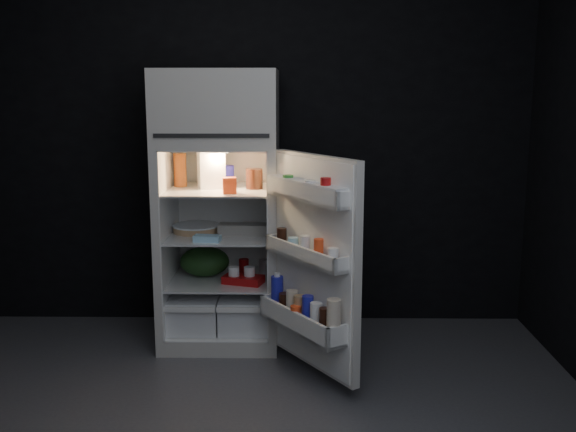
{
  "coord_description": "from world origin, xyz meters",
  "views": [
    {
      "loc": [
        0.38,
        -3.02,
        1.68
      ],
      "look_at": [
        0.33,
        1.0,
        0.9
      ],
      "focal_mm": 42.0,
      "sensor_mm": 36.0,
      "label": 1
    }
  ],
  "objects_px": {
    "refrigerator": "(220,198)",
    "yogurt_tray": "(243,280)",
    "fridge_door": "(312,266)",
    "egg_carton": "(243,229)",
    "milk_jug": "(211,170)"
  },
  "relations": [
    {
      "from": "refrigerator",
      "to": "milk_jug",
      "type": "xyz_separation_m",
      "value": [
        -0.05,
        -0.02,
        0.19
      ]
    },
    {
      "from": "refrigerator",
      "to": "yogurt_tray",
      "type": "relative_size",
      "value": 7.09
    },
    {
      "from": "refrigerator",
      "to": "fridge_door",
      "type": "bearing_deg",
      "value": -49.65
    },
    {
      "from": "refrigerator",
      "to": "fridge_door",
      "type": "xyz_separation_m",
      "value": [
        0.59,
        -0.69,
        -0.27
      ]
    },
    {
      "from": "refrigerator",
      "to": "fridge_door",
      "type": "relative_size",
      "value": 1.46
    },
    {
      "from": "fridge_door",
      "to": "milk_jug",
      "type": "bearing_deg",
      "value": 133.68
    },
    {
      "from": "refrigerator",
      "to": "yogurt_tray",
      "type": "xyz_separation_m",
      "value": [
        0.16,
        -0.16,
        -0.5
      ]
    },
    {
      "from": "fridge_door",
      "to": "milk_jug",
      "type": "height_order",
      "value": "fridge_door"
    },
    {
      "from": "fridge_door",
      "to": "milk_jug",
      "type": "distance_m",
      "value": 1.03
    },
    {
      "from": "fridge_door",
      "to": "egg_carton",
      "type": "height_order",
      "value": "fridge_door"
    },
    {
      "from": "yogurt_tray",
      "to": "egg_carton",
      "type": "bearing_deg",
      "value": 109.22
    },
    {
      "from": "refrigerator",
      "to": "milk_jug",
      "type": "distance_m",
      "value": 0.2
    },
    {
      "from": "egg_carton",
      "to": "yogurt_tray",
      "type": "height_order",
      "value": "egg_carton"
    },
    {
      "from": "egg_carton",
      "to": "fridge_door",
      "type": "bearing_deg",
      "value": -52.64
    },
    {
      "from": "refrigerator",
      "to": "yogurt_tray",
      "type": "height_order",
      "value": "refrigerator"
    }
  ]
}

